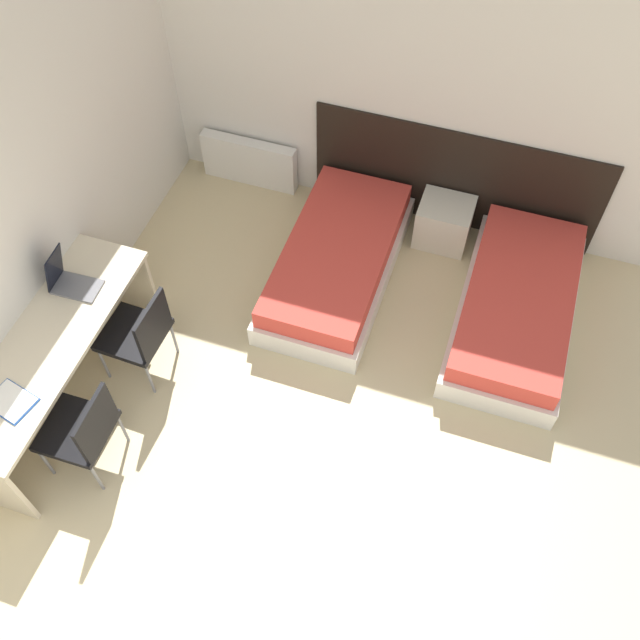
% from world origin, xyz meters
% --- Properties ---
extents(wall_back, '(5.12, 0.05, 2.70)m').
position_xyz_m(wall_back, '(0.00, 4.23, 1.35)').
color(wall_back, silver).
rests_on(wall_back, ground_plane).
extents(wall_left, '(0.05, 5.21, 2.70)m').
position_xyz_m(wall_left, '(-2.08, 2.10, 1.35)').
color(wall_left, silver).
rests_on(wall_left, ground_plane).
extents(headboard_panel, '(2.63, 0.03, 1.06)m').
position_xyz_m(headboard_panel, '(0.65, 4.19, 0.53)').
color(headboard_panel, black).
rests_on(headboard_panel, ground_plane).
extents(bed_near_window, '(0.94, 1.91, 0.41)m').
position_xyz_m(bed_near_window, '(-0.14, 3.21, 0.20)').
color(bed_near_window, silver).
rests_on(bed_near_window, ground_plane).
extents(bed_near_door, '(0.94, 1.91, 0.41)m').
position_xyz_m(bed_near_door, '(1.45, 3.21, 0.20)').
color(bed_near_door, silver).
rests_on(bed_near_door, ground_plane).
extents(nightstand, '(0.48, 0.42, 0.44)m').
position_xyz_m(nightstand, '(0.65, 3.95, 0.22)').
color(nightstand, beige).
rests_on(nightstand, ground_plane).
extents(radiator, '(0.95, 0.12, 0.50)m').
position_xyz_m(radiator, '(-1.34, 4.11, 0.25)').
color(radiator, silver).
rests_on(radiator, ground_plane).
extents(desk, '(0.61, 2.00, 0.76)m').
position_xyz_m(desk, '(-1.76, 1.36, 0.59)').
color(desk, beige).
rests_on(desk, ground_plane).
extents(chair_near_laptop, '(0.49, 0.49, 0.87)m').
position_xyz_m(chair_near_laptop, '(-1.30, 1.80, 0.49)').
color(chair_near_laptop, black).
rests_on(chair_near_laptop, ground_plane).
extents(chair_near_notebook, '(0.48, 0.48, 0.87)m').
position_xyz_m(chair_near_notebook, '(-1.30, 0.92, 0.49)').
color(chair_near_notebook, black).
rests_on(chair_near_notebook, ground_plane).
extents(laptop, '(0.37, 0.24, 0.36)m').
position_xyz_m(laptop, '(-1.84, 1.86, 0.84)').
color(laptop, slate).
rests_on(laptop, desk).
extents(open_notebook, '(0.36, 0.30, 0.02)m').
position_xyz_m(open_notebook, '(-1.72, 0.85, 0.77)').
color(open_notebook, '#1E4793').
rests_on(open_notebook, desk).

